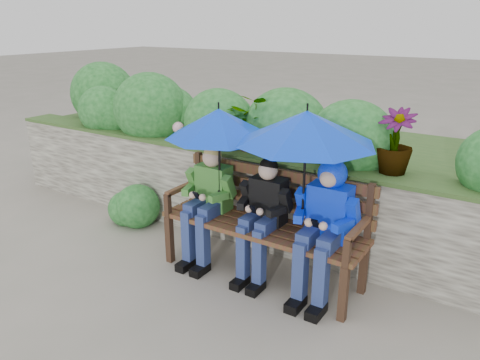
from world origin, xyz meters
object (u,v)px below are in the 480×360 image
Objects in this scene: park_bench at (266,216)px; umbrella_right at (306,127)px; boy_left at (208,198)px; boy_right at (325,218)px; umbrella_left at (219,123)px; boy_middle at (263,212)px.

park_bench is 1.68× the size of umbrella_right.
boy_left is 1.25m from boy_right.
umbrella_left is (-0.48, -0.08, 0.87)m from park_bench.
boy_right reaches higher than park_bench.
boy_left reaches higher than park_bench.
park_bench is at bearing 10.05° from umbrella_left.
boy_middle is 0.62m from boy_right.
boy_left is 0.96× the size of boy_right.
park_bench is at bearing 101.90° from boy_middle.
park_bench is 1.68× the size of boy_middle.
boy_right is 0.81m from umbrella_right.
umbrella_left is at bearing 178.53° from boy_middle.
umbrella_left is at bearing -169.95° from park_bench.
boy_right is at bearing -0.35° from umbrella_left.
umbrella_left is at bearing 177.91° from umbrella_right.
boy_left is at bearing -170.77° from park_bench.
park_bench is at bearing 164.75° from umbrella_right.
boy_left is at bearing -179.60° from boy_right.
boy_middle is at bearing -1.47° from umbrella_left.
boy_right is (1.25, 0.01, 0.07)m from boy_left.
umbrella_right is (0.43, -0.12, 0.94)m from park_bench.
park_bench is 0.63m from boy_left.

